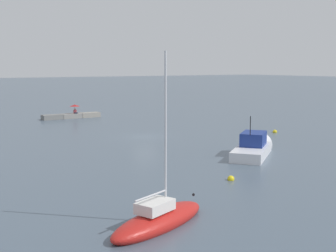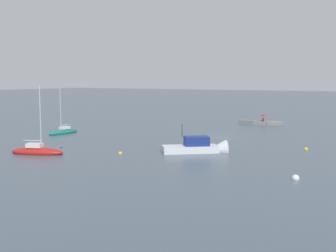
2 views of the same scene
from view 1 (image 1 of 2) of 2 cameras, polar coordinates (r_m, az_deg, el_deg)
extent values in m
plane|color=#475666|center=(48.06, -2.92, -1.32)|extent=(500.00, 500.00, 0.00)
cube|color=gray|center=(67.23, -9.68, 1.38)|extent=(2.75, 1.47, 0.68)
cube|color=gray|center=(66.16, -11.89, 1.23)|extent=(2.75, 1.47, 0.68)
cube|color=slate|center=(65.19, -14.18, 1.08)|extent=(2.75, 1.47, 0.68)
cube|color=#1E2333|center=(65.96, -11.36, 1.59)|extent=(0.37, 0.42, 0.16)
cube|color=maroon|center=(66.20, -11.46, 1.77)|extent=(0.40, 0.23, 0.52)
sphere|color=tan|center=(66.17, -11.46, 2.08)|extent=(0.22, 0.22, 0.22)
cylinder|color=black|center=(66.24, -11.49, 2.00)|extent=(0.02, 0.02, 1.05)
cone|color=#B21E1E|center=(66.19, -11.50, 2.52)|extent=(1.41, 1.41, 0.25)
sphere|color=black|center=(66.18, -11.50, 2.65)|extent=(0.05, 0.05, 0.05)
ellipsoid|color=red|center=(21.64, -1.11, -11.71)|extent=(6.56, 3.91, 1.08)
cube|color=silver|center=(21.16, -1.64, -9.92)|extent=(2.04, 1.64, 0.50)
cylinder|color=silver|center=(21.06, -0.30, -0.58)|extent=(0.11, 0.11, 7.24)
cylinder|color=silver|center=(20.78, -2.13, -8.62)|extent=(2.10, 0.85, 0.08)
sphere|color=black|center=(23.74, 3.18, -8.49)|extent=(0.14, 0.14, 0.14)
cube|color=silver|center=(38.07, 10.33, -3.35)|extent=(6.64, 5.84, 1.09)
cone|color=silver|center=(41.25, 11.05, -2.54)|extent=(3.21, 3.21, 2.30)
cube|color=navy|center=(38.65, 10.55, -1.56)|extent=(3.39, 3.18, 1.09)
cube|color=#283847|center=(39.41, 10.73, -1.31)|extent=(1.14, 1.45, 0.76)
cylinder|color=black|center=(36.74, 10.18, 0.04)|extent=(0.07, 0.07, 1.52)
sphere|color=yellow|center=(30.15, 7.80, -6.53)|extent=(0.45, 0.45, 0.45)
sphere|color=yellow|center=(52.25, 13.11, -0.71)|extent=(0.48, 0.48, 0.48)
camera|label=2|loc=(50.92, 76.94, 3.29)|focal=45.06mm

